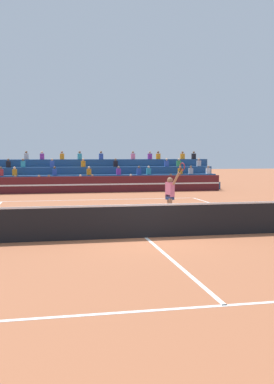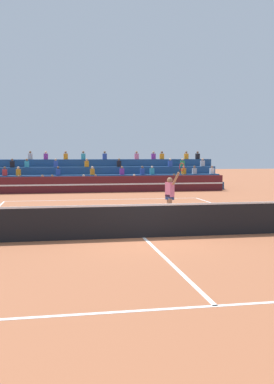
# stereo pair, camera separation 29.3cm
# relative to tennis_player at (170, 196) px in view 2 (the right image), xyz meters

# --- Properties ---
(ground_plane) EXTENTS (120.00, 120.00, 0.00)m
(ground_plane) POSITION_rel_tennis_player_xyz_m (-1.66, -3.18, -0.98)
(ground_plane) COLOR #AD603D
(court_lines) EXTENTS (11.10, 23.90, 0.01)m
(court_lines) POSITION_rel_tennis_player_xyz_m (-1.66, -3.18, -0.98)
(court_lines) COLOR white
(court_lines) RESTS_ON ground
(tennis_net) EXTENTS (12.00, 0.10, 1.10)m
(tennis_net) POSITION_rel_tennis_player_xyz_m (-1.66, -3.18, -0.44)
(tennis_net) COLOR #2D6B38
(tennis_net) RESTS_ON ground
(sponsor_banner_wall) EXTENTS (18.00, 0.26, 1.10)m
(sponsor_banner_wall) POSITION_rel_tennis_player_xyz_m (-1.66, 13.61, -0.43)
(sponsor_banner_wall) COLOR #51191E
(sponsor_banner_wall) RESTS_ON ground
(bleacher_stand) EXTENTS (18.96, 3.80, 2.83)m
(bleacher_stand) POSITION_rel_tennis_player_xyz_m (-1.65, 16.77, -0.15)
(bleacher_stand) COLOR navy
(bleacher_stand) RESTS_ON ground
(tennis_player) EXTENTS (0.51, 1.21, 2.36)m
(tennis_player) POSITION_rel_tennis_player_xyz_m (0.00, 0.00, 0.00)
(tennis_player) COLOR #9E7051
(tennis_player) RESTS_ON ground
(tennis_ball) EXTENTS (0.07, 0.07, 0.07)m
(tennis_ball) POSITION_rel_tennis_player_xyz_m (-4.64, 5.14, -0.95)
(tennis_ball) COLOR #C6DB33
(tennis_ball) RESTS_ON ground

